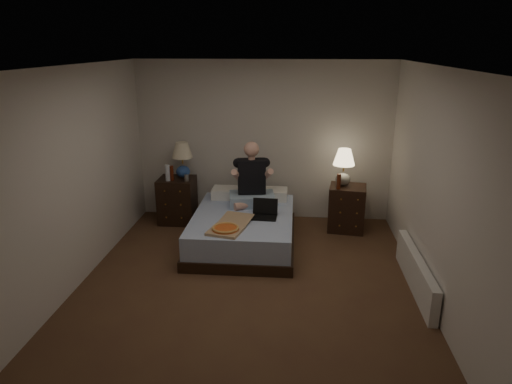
# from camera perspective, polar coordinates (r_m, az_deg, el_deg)

# --- Properties ---
(floor) EXTENTS (4.00, 4.50, 0.00)m
(floor) POSITION_cam_1_polar(r_m,az_deg,el_deg) (5.55, -0.84, -11.29)
(floor) COLOR brown
(floor) RESTS_ON ground
(ceiling) EXTENTS (4.00, 4.50, 0.00)m
(ceiling) POSITION_cam_1_polar(r_m,az_deg,el_deg) (4.84, -0.98, 15.47)
(ceiling) COLOR white
(ceiling) RESTS_ON ground
(wall_back) EXTENTS (4.00, 0.00, 2.50)m
(wall_back) POSITION_cam_1_polar(r_m,az_deg,el_deg) (7.23, 0.95, 6.34)
(wall_back) COLOR silver
(wall_back) RESTS_ON ground
(wall_front) EXTENTS (4.00, 0.00, 2.50)m
(wall_front) POSITION_cam_1_polar(r_m,az_deg,el_deg) (2.99, -5.45, -11.43)
(wall_front) COLOR silver
(wall_front) RESTS_ON ground
(wall_left) EXTENTS (0.00, 4.50, 2.50)m
(wall_left) POSITION_cam_1_polar(r_m,az_deg,el_deg) (5.62, -21.65, 1.60)
(wall_left) COLOR silver
(wall_left) RESTS_ON ground
(wall_right) EXTENTS (0.00, 4.50, 2.50)m
(wall_right) POSITION_cam_1_polar(r_m,az_deg,el_deg) (5.24, 21.39, 0.52)
(wall_right) COLOR silver
(wall_right) RESTS_ON ground
(bed) EXTENTS (1.37, 1.83, 0.46)m
(bed) POSITION_cam_1_polar(r_m,az_deg,el_deg) (6.45, -1.60, -4.67)
(bed) COLOR #5F80BE
(bed) RESTS_ON floor
(nightstand_left) EXTENTS (0.55, 0.50, 0.72)m
(nightstand_left) POSITION_cam_1_polar(r_m,az_deg,el_deg) (7.32, -9.79, -1.01)
(nightstand_left) COLOR black
(nightstand_left) RESTS_ON floor
(nightstand_right) EXTENTS (0.59, 0.55, 0.69)m
(nightstand_right) POSITION_cam_1_polar(r_m,az_deg,el_deg) (7.05, 11.28, -1.98)
(nightstand_right) COLOR black
(nightstand_right) RESTS_ON floor
(lamp_left) EXTENTS (0.34, 0.34, 0.56)m
(lamp_left) POSITION_cam_1_polar(r_m,az_deg,el_deg) (7.19, -9.17, 3.97)
(lamp_left) COLOR #294C98
(lamp_left) RESTS_ON nightstand_left
(lamp_right) EXTENTS (0.33, 0.33, 0.56)m
(lamp_right) POSITION_cam_1_polar(r_m,az_deg,el_deg) (6.89, 10.89, 3.03)
(lamp_right) COLOR gray
(lamp_right) RESTS_ON nightstand_right
(water_bottle) EXTENTS (0.07, 0.07, 0.25)m
(water_bottle) POSITION_cam_1_polar(r_m,az_deg,el_deg) (7.08, -11.00, 2.35)
(water_bottle) COLOR silver
(water_bottle) RESTS_ON nightstand_left
(soda_can) EXTENTS (0.07, 0.07, 0.10)m
(soda_can) POSITION_cam_1_polar(r_m,az_deg,el_deg) (7.05, -8.69, 1.77)
(soda_can) COLOR #A4A4A0
(soda_can) RESTS_ON nightstand_left
(beer_bottle_left) EXTENTS (0.06, 0.06, 0.23)m
(beer_bottle_left) POSITION_cam_1_polar(r_m,az_deg,el_deg) (7.10, -10.49, 2.33)
(beer_bottle_left) COLOR #521B0B
(beer_bottle_left) RESTS_ON nightstand_left
(beer_bottle_right) EXTENTS (0.06, 0.06, 0.23)m
(beer_bottle_right) POSITION_cam_1_polar(r_m,az_deg,el_deg) (6.75, 10.30, 1.31)
(beer_bottle_right) COLOR #561E0C
(beer_bottle_right) RESTS_ON nightstand_right
(person) EXTENTS (0.73, 0.62, 0.93)m
(person) POSITION_cam_1_polar(r_m,az_deg,el_deg) (6.60, -0.53, 2.26)
(person) COLOR black
(person) RESTS_ON bed
(laptop) EXTENTS (0.36, 0.30, 0.24)m
(laptop) POSITION_cam_1_polar(r_m,az_deg,el_deg) (6.17, 1.03, -2.24)
(laptop) COLOR black
(laptop) RESTS_ON bed
(pizza_box) EXTENTS (0.57, 0.83, 0.08)m
(pizza_box) POSITION_cam_1_polar(r_m,az_deg,el_deg) (5.77, -3.83, -4.63)
(pizza_box) COLOR tan
(pizza_box) RESTS_ON bed
(radiator) EXTENTS (0.10, 1.60, 0.40)m
(radiator) POSITION_cam_1_polar(r_m,az_deg,el_deg) (5.66, 19.34, -9.49)
(radiator) COLOR silver
(radiator) RESTS_ON floor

